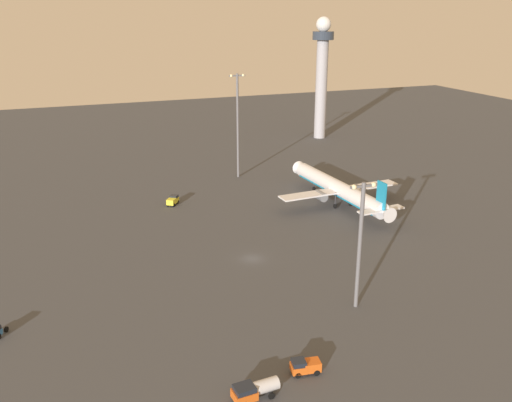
# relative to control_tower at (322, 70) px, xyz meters

# --- Properties ---
(ground_plane) EXTENTS (416.00, 416.00, 0.00)m
(ground_plane) POSITION_rel_control_tower_xyz_m (-64.04, -95.29, -26.05)
(ground_plane) COLOR #424449
(control_tower) EXTENTS (8.00, 8.00, 45.53)m
(control_tower) POSITION_rel_control_tower_xyz_m (0.00, 0.00, 0.00)
(control_tower) COLOR #A8A8B2
(control_tower) RESTS_ON ground
(airplane_terminal_side) EXTENTS (33.90, 43.54, 11.17)m
(airplane_terminal_side) POSITION_rel_control_tower_xyz_m (-31.50, -72.46, -21.82)
(airplane_terminal_side) COLOR white
(airplane_terminal_side) RESTS_ON ground
(cargo_loader) EXTENTS (3.97, 4.52, 2.25)m
(cargo_loader) POSITION_rel_control_tower_xyz_m (-71.84, -57.06, -24.87)
(cargo_loader) COLOR yellow
(cargo_loader) RESTS_ON ground
(fuel_truck) EXTENTS (6.43, 2.78, 2.35)m
(fuel_truck) POSITION_rel_control_tower_xyz_m (-78.78, -135.41, -24.68)
(fuel_truck) COLOR #D85919
(fuel_truck) RESTS_ON ground
(baggage_tractor) EXTENTS (4.39, 2.56, 2.25)m
(baggage_tractor) POSITION_rel_control_tower_xyz_m (-70.28, -133.01, -24.87)
(baggage_tractor) COLOR #D85919
(baggage_tractor) RESTS_ON ground
(apron_light_west) EXTENTS (4.80, 0.90, 30.77)m
(apron_light_west) POSITION_rel_control_tower_xyz_m (-47.67, -39.44, -8.76)
(apron_light_west) COLOR slate
(apron_light_west) RESTS_ON ground
(apron_light_central) EXTENTS (4.80, 0.90, 22.32)m
(apron_light_central) POSITION_rel_control_tower_xyz_m (-54.07, -119.46, -13.10)
(apron_light_central) COLOR slate
(apron_light_central) RESTS_ON ground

